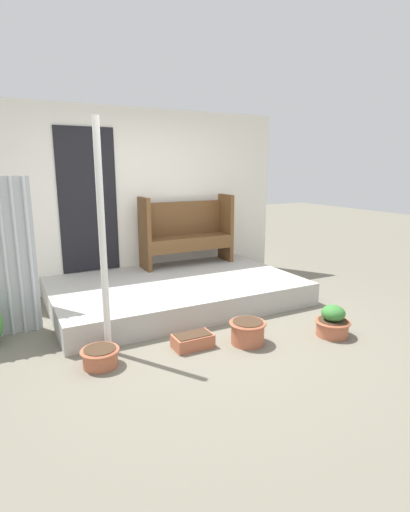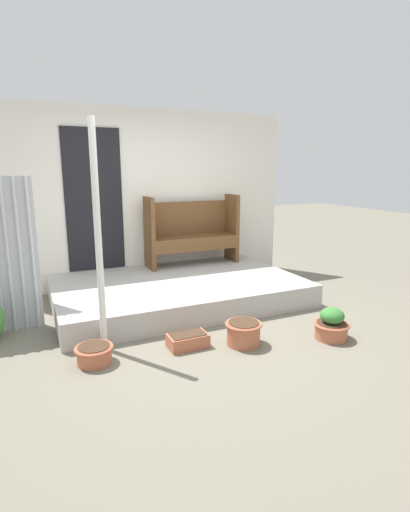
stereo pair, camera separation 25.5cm
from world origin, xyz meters
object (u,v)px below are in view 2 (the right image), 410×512
(support_post, at_px, (98,240))
(flower_pot_left, at_px, (94,354))
(planter_box_rect, at_px, (188,340))
(flower_pot_right, at_px, (332,325))
(flower_pot_middle, at_px, (243,332))
(bench, at_px, (192,230))

(support_post, height_order, flower_pot_left, support_post)
(planter_box_rect, bearing_deg, flower_pot_right, -16.65)
(flower_pot_right, bearing_deg, flower_pot_left, 168.62)
(support_post, bearing_deg, planter_box_rect, -21.02)
(flower_pot_middle, bearing_deg, flower_pot_right, -15.89)
(flower_pot_left, distance_m, planter_box_rect, 0.91)
(support_post, relative_size, flower_pot_middle, 5.79)
(bench, xyz_separation_m, planter_box_rect, (-0.94, -2.15, -0.76))
(bench, height_order, flower_pot_right, bench)
(planter_box_rect, bearing_deg, flower_pot_middle, -17.91)
(flower_pot_middle, xyz_separation_m, flower_pot_right, (0.91, -0.26, 0.02))
(flower_pot_middle, height_order, flower_pot_right, flower_pot_right)
(planter_box_rect, bearing_deg, flower_pot_left, 177.40)
(support_post, bearing_deg, bench, 47.24)
(support_post, bearing_deg, flower_pot_middle, -19.76)
(flower_pot_left, xyz_separation_m, flower_pot_middle, (1.45, -0.22, 0.03))
(flower_pot_left, height_order, flower_pot_right, flower_pot_right)
(bench, height_order, flower_pot_middle, bench)
(support_post, relative_size, planter_box_rect, 5.60)
(flower_pot_right, bearing_deg, support_post, 161.81)
(flower_pot_middle, relative_size, flower_pot_right, 1.01)
(support_post, relative_size, flower_pot_left, 6.23)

